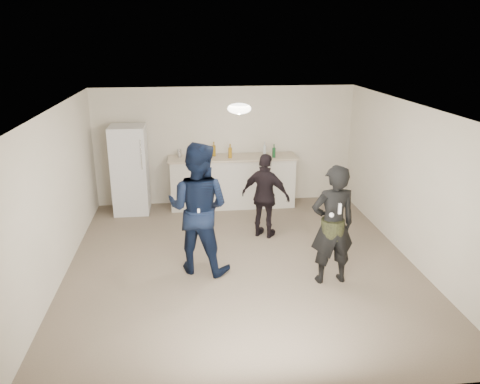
{
  "coord_description": "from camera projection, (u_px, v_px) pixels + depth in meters",
  "views": [
    {
      "loc": [
        -0.8,
        -6.75,
        3.52
      ],
      "look_at": [
        0.0,
        0.2,
        1.15
      ],
      "focal_mm": 35.0,
      "sensor_mm": 36.0,
      "label": 1
    }
  ],
  "objects": [
    {
      "name": "remote_man",
      "position": [
        199.0,
        213.0,
        6.79
      ],
      "size": [
        0.04,
        0.04,
        0.15
      ],
      "primitive_type": "cube",
      "color": "silver",
      "rests_on": "man"
    },
    {
      "name": "fridge_handle",
      "position": [
        141.0,
        155.0,
        9.06
      ],
      "size": [
        0.02,
        0.02,
        0.6
      ],
      "primitive_type": "cylinder",
      "color": "silver",
      "rests_on": "fridge"
    },
    {
      "name": "counter",
      "position": [
        233.0,
        183.0,
        9.92
      ],
      "size": [
        2.6,
        0.56,
        1.05
      ],
      "primitive_type": "cube",
      "color": "beige",
      "rests_on": "floor"
    },
    {
      "name": "camo_shorts",
      "position": [
        332.0,
        228.0,
        6.76
      ],
      "size": [
        0.34,
        0.34,
        0.28
      ],
      "primitive_type": "cylinder",
      "color": "#2E3417",
      "rests_on": "woman"
    },
    {
      "name": "ceiling",
      "position": [
        242.0,
        108.0,
        6.76
      ],
      "size": [
        6.0,
        6.0,
        0.0
      ],
      "primitive_type": "plane",
      "rotation": [
        3.14,
        0.0,
        0.0
      ],
      "color": "silver",
      "rests_on": "wall_back"
    },
    {
      "name": "wall_left",
      "position": [
        56.0,
        197.0,
        6.87
      ],
      "size": [
        0.0,
        6.0,
        6.0
      ],
      "primitive_type": "plane",
      "rotation": [
        1.57,
        0.0,
        1.57
      ],
      "color": "beige",
      "rests_on": "floor"
    },
    {
      "name": "fridge",
      "position": [
        130.0,
        170.0,
        9.51
      ],
      "size": [
        0.7,
        0.7,
        1.8
      ],
      "primitive_type": "cube",
      "color": "silver",
      "rests_on": "floor"
    },
    {
      "name": "bottle_cluster",
      "position": [
        234.0,
        152.0,
        9.69
      ],
      "size": [
        1.69,
        0.38,
        0.26
      ],
      "color": "#123F14",
      "rests_on": "counter_top"
    },
    {
      "name": "wall_front",
      "position": [
        279.0,
        291.0,
        4.34
      ],
      "size": [
        6.0,
        0.0,
        6.0
      ],
      "primitive_type": "plane",
      "rotation": [
        -1.57,
        0.0,
        0.0
      ],
      "color": "beige",
      "rests_on": "floor"
    },
    {
      "name": "counter_top",
      "position": [
        232.0,
        158.0,
        9.75
      ],
      "size": [
        2.68,
        0.64,
        0.04
      ],
      "primitive_type": "cube",
      "color": "#BCAC92",
      "rests_on": "counter"
    },
    {
      "name": "shaker",
      "position": [
        179.0,
        153.0,
        9.69
      ],
      "size": [
        0.08,
        0.08,
        0.17
      ],
      "primitive_type": "cylinder",
      "color": "#B4B4B9",
      "rests_on": "counter_top"
    },
    {
      "name": "nunchuk_woman",
      "position": [
        332.0,
        215.0,
        6.45
      ],
      "size": [
        0.07,
        0.07,
        0.07
      ],
      "primitive_type": "sphere",
      "color": "silver",
      "rests_on": "woman"
    },
    {
      "name": "ceiling_dome",
      "position": [
        239.0,
        109.0,
        7.06
      ],
      "size": [
        0.36,
        0.36,
        0.16
      ],
      "primitive_type": "ellipsoid",
      "color": "white",
      "rests_on": "ceiling"
    },
    {
      "name": "wall_back",
      "position": [
        225.0,
        146.0,
        9.99
      ],
      "size": [
        6.0,
        0.0,
        6.0
      ],
      "primitive_type": "plane",
      "rotation": [
        1.57,
        0.0,
        0.0
      ],
      "color": "beige",
      "rests_on": "floor"
    },
    {
      "name": "spectator",
      "position": [
        265.0,
        196.0,
        8.34
      ],
      "size": [
        0.97,
        0.79,
        1.54
      ],
      "primitive_type": "imported",
      "rotation": [
        0.0,
        0.0,
        2.6
      ],
      "color": "black",
      "rests_on": "floor"
    },
    {
      "name": "nunchuk_man",
      "position": [
        207.0,
        216.0,
        6.85
      ],
      "size": [
        0.07,
        0.07,
        0.07
      ],
      "primitive_type": "sphere",
      "color": "white",
      "rests_on": "man"
    },
    {
      "name": "wall_right",
      "position": [
        412.0,
        184.0,
        7.46
      ],
      "size": [
        0.0,
        6.0,
        6.0
      ],
      "primitive_type": "plane",
      "rotation": [
        1.57,
        0.0,
        -1.57
      ],
      "color": "beige",
      "rests_on": "floor"
    },
    {
      "name": "woman",
      "position": [
        333.0,
        225.0,
        6.75
      ],
      "size": [
        0.69,
        0.48,
        1.8
      ],
      "primitive_type": "imported",
      "rotation": [
        0.0,
        0.0,
        3.21
      ],
      "color": "black",
      "rests_on": "floor"
    },
    {
      "name": "man",
      "position": [
        198.0,
        208.0,
        7.06
      ],
      "size": [
        1.21,
        1.09,
        2.04
      ],
      "primitive_type": "imported",
      "rotation": [
        0.0,
        0.0,
        2.75
      ],
      "color": "#0E1D3C",
      "rests_on": "floor"
    },
    {
      "name": "floor",
      "position": [
        241.0,
        263.0,
        7.57
      ],
      "size": [
        6.0,
        6.0,
        0.0
      ],
      "primitive_type": "plane",
      "color": "#6B5B4C",
      "rests_on": "ground"
    },
    {
      "name": "remote_woman",
      "position": [
        340.0,
        209.0,
        6.4
      ],
      "size": [
        0.04,
        0.04,
        0.15
      ],
      "primitive_type": "cube",
      "color": "white",
      "rests_on": "woman"
    }
  ]
}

